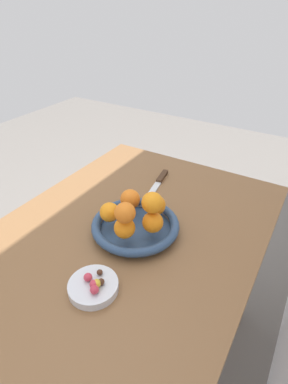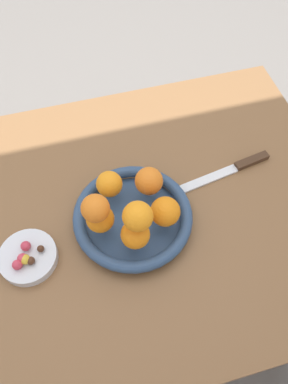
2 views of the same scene
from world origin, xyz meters
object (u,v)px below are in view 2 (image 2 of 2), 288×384
Objects in this scene: candy_ball_5 at (41,249)px; fruit_bowl at (133,217)px; knife at (230,170)px; orange_6 at (95,208)px; dining_table at (113,234)px; orange_0 at (109,184)px; orange_1 at (100,219)px; candy_ball_2 at (17,265)px; orange_3 at (165,212)px; candy_ball_1 at (23,259)px; candy_ball_4 at (25,259)px; orange_2 at (135,234)px; orange_5 at (138,216)px; candy_ball_0 at (31,261)px; orange_4 at (149,181)px; candy_ball_3 at (26,246)px; candy_dish at (28,257)px.

fruit_bowl is at bearing -172.81° from candy_ball_5.
candy_ball_5 is 0.06× the size of knife.
dining_table is at bearing -125.08° from orange_6.
orange_1 is at bearing 64.91° from orange_0.
orange_3 is at bearing -176.77° from candy_ball_2.
candy_ball_1 is 0.01m from candy_ball_4.
orange_0 is 0.97× the size of orange_2.
orange_6 reaches higher than dining_table.
candy_ball_5 reaches higher than knife.
candy_ball_4 is at bearing 1.99° from orange_3.
orange_5 is at bearing 175.50° from candy_ball_1.
candy_ball_5 is at bearing 6.22° from orange_1.
orange_6 is 3.76× the size of candy_ball_5.
candy_ball_4 is (0.01, -0.00, 0.00)m from candy_ball_0.
orange_1 reaches higher than candy_ball_1.
candy_ball_4 reaches higher than fruit_bowl.
orange_5 is at bearing 26.04° from knife.
orange_0 is 0.25m from candy_ball_2.
orange_4 is 2.90× the size of candy_ball_4.
candy_ball_4 is at bearing 82.07° from candy_ball_3.
candy_ball_2 is (0.24, -0.02, -0.04)m from orange_2.
orange_5 is at bearing 172.79° from candy_dish.
candy_ball_3 reaches higher than fruit_bowl.
candy_ball_3 reaches higher than candy_ball_0.
orange_4 reaches higher than knife.
dining_table is 19.52× the size of orange_6.
dining_table is 4.23× the size of knife.
orange_4 is 0.29m from candy_ball_3.
orange_0 reaches higher than candy_ball_5.
dining_table is 0.19m from orange_4.
candy_dish is at bearing -123.22° from candy_ball_1.
orange_1 is at bearing 13.99° from knife.
orange_3 is at bearing 152.92° from dining_table.
candy_dish is at bearing 6.94° from fruit_bowl.
dining_table is at bearing 15.47° from orange_4.
candy_ball_2 is 0.08× the size of knife.
orange_0 is 0.92× the size of orange_3.
candy_dish is 0.30m from orange_4.
candy_dish is 0.03m from candy_ball_1.
orange_0 is 0.93× the size of orange_4.
orange_4 is (-0.05, -0.05, 0.05)m from fruit_bowl.
candy_ball_2 is at bearing 13.25° from knife.
candy_ball_1 is at bearing 71.28° from candy_ball_3.
orange_1 is 0.13m from orange_3.
orange_1 is 2.80× the size of candy_ball_3.
orange_0 is 0.11m from orange_6.
orange_0 reaches higher than fruit_bowl.
candy_ball_3 is at bearing -97.23° from candy_dish.
orange_5 is 0.25m from candy_ball_4.
knife is (-0.26, -0.13, -0.12)m from orange_5.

